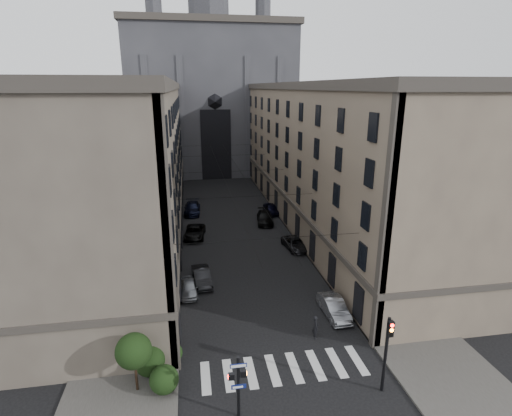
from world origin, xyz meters
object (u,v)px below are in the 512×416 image
car_left_far (192,208)px  pedestrian (315,327)px  pedestrian_signal_left (238,383)px  car_left_midfar (195,232)px  car_left_midnear (202,277)px  car_right_far (271,209)px  car_right_midfar (265,218)px  car_right_midnear (295,244)px  car_left_near (189,288)px  car_right_near (334,307)px  gothic_tower (211,89)px  traffic_light_right (387,346)px

car_left_far → pedestrian: pedestrian is taller
pedestrian_signal_left → car_left_midfar: 29.40m
car_left_midnear → car_right_far: size_ratio=1.02×
pedestrian → car_right_midfar: bearing=-0.1°
car_right_midnear → car_left_far: bearing=118.9°
pedestrian_signal_left → car_right_far: size_ratio=0.92×
car_right_midfar → car_left_far: bearing=155.7°
car_right_midnear → car_right_midfar: 9.97m
car_right_midnear → car_right_far: (0.00, 13.88, 0.09)m
car_left_near → car_right_midnear: (12.40, 8.70, -0.00)m
car_left_near → car_right_near: size_ratio=0.86×
car_left_near → car_left_midnear: size_ratio=0.86×
car_right_far → car_left_midnear: bearing=-122.0°
pedestrian_signal_left → car_left_near: (-2.69, 14.86, -1.66)m
car_left_near → car_right_far: car_right_far is taller
car_right_midnear → car_right_midfar: car_right_midfar is taller
gothic_tower → car_left_far: gothic_tower is taller
traffic_light_right → pedestrian: size_ratio=2.80×
car_left_near → pedestrian_signal_left: bearing=-81.1°
car_right_near → car_right_midfar: size_ratio=0.84×
car_left_far → car_right_far: (11.68, -2.09, -0.08)m
car_left_midnear → car_right_near: 12.98m
car_left_midfar → car_right_midfar: (9.80, 4.08, 0.04)m
car_left_midfar → car_right_near: size_ratio=1.18×
car_left_midnear → car_left_near: bearing=-129.3°
car_left_midnear → car_right_midfar: 19.10m
traffic_light_right → car_left_midnear: 19.60m
car_right_midnear → pedestrian_signal_left: bearing=-119.7°
pedestrian_signal_left → car_right_far: bearing=75.5°
car_left_near → car_left_far: bearing=87.0°
car_right_near → car_left_near: bearing=153.0°
pedestrian_signal_left → car_left_midnear: bearing=94.9°
pedestrian → car_left_midnear: bearing=41.0°
car_left_midfar → gothic_tower: bearing=89.9°
car_right_far → car_right_near: bearing=-94.8°
car_left_near → car_left_midnear: (1.26, 1.89, 0.08)m
car_right_near → car_right_far: car_right_far is taller
car_left_midfar → pedestrian: size_ratio=2.83×
gothic_tower → car_right_midfar: bearing=-83.6°
car_left_near → car_right_midfar: car_right_midfar is taller
gothic_tower → car_right_midnear: size_ratio=12.32×
car_left_near → car_left_midfar: (0.86, 14.44, 0.07)m
car_right_far → traffic_light_right: bearing=-94.6°
car_right_midnear → car_right_far: car_right_far is taller
traffic_light_right → car_left_near: bearing=129.3°
pedestrian_signal_left → car_left_near: bearing=100.2°
car_left_midfar → pedestrian: bearing=-62.7°
traffic_light_right → car_left_far: (-11.08, 39.12, -2.47)m
gothic_tower → car_left_midnear: 59.43m
car_left_midfar → car_right_far: size_ratio=1.21×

